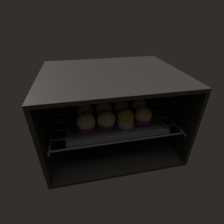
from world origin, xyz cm
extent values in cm
cube|color=black|center=(0.00, 22.00, -0.75)|extent=(59.00, 47.00, 1.50)
cube|color=black|center=(0.00, 22.00, 34.75)|extent=(59.00, 47.00, 1.50)
cube|color=black|center=(0.00, 44.75, 17.00)|extent=(59.00, 1.50, 34.00)
cube|color=black|center=(-28.75, 22.00, 17.00)|extent=(1.50, 47.00, 34.00)
cube|color=black|center=(28.75, 22.00, 17.00)|extent=(1.50, 47.00, 34.00)
cylinder|color=#4C494C|center=(0.00, 3.00, 13.60)|extent=(54.00, 0.80, 0.80)
cylinder|color=#4C494C|center=(0.00, 9.33, 13.60)|extent=(54.00, 0.80, 0.80)
cylinder|color=#4C494C|center=(0.00, 15.67, 13.60)|extent=(54.00, 0.80, 0.80)
cylinder|color=#4C494C|center=(0.00, 22.00, 13.60)|extent=(54.00, 0.80, 0.80)
cylinder|color=#4C494C|center=(0.00, 28.33, 13.60)|extent=(54.00, 0.80, 0.80)
cylinder|color=#4C494C|center=(0.00, 34.67, 13.60)|extent=(54.00, 0.80, 0.80)
cylinder|color=#4C494C|center=(0.00, 41.00, 13.60)|extent=(54.00, 0.80, 0.80)
cylinder|color=#4C494C|center=(-27.00, 22.00, 13.60)|extent=(0.80, 42.00, 0.80)
cylinder|color=#4C494C|center=(27.00, 22.00, 13.60)|extent=(0.80, 42.00, 0.80)
cube|color=#4C4C51|center=(0.00, 20.16, 14.60)|extent=(41.73, 33.42, 1.20)
cube|color=#4C4C51|center=(0.00, 3.85, 15.70)|extent=(41.73, 0.80, 1.00)
cube|color=#4C4C51|center=(0.00, 36.47, 15.70)|extent=(41.73, 0.80, 1.00)
cube|color=#4C4C51|center=(-20.46, 20.16, 15.70)|extent=(0.80, 33.42, 1.00)
cube|color=#4C4C51|center=(20.46, 20.16, 15.70)|extent=(0.80, 33.42, 1.00)
cylinder|color=#7A238C|center=(-12.58, 12.04, 16.73)|extent=(7.08, 7.08, 3.07)
sphere|color=#E0CC7A|center=(-12.58, 12.04, 19.01)|extent=(7.76, 7.76, 7.76)
sphere|color=#1E6023|center=(-13.22, 11.72, 22.10)|extent=(1.78, 1.78, 1.78)
cylinder|color=#7A238C|center=(-4.20, 12.08, 16.73)|extent=(7.08, 7.08, 3.07)
sphere|color=#E0CC7A|center=(-4.20, 12.08, 18.84)|extent=(7.60, 7.60, 7.60)
sphere|color=#28702D|center=(-3.89, 12.13, 21.19)|extent=(1.78, 1.78, 1.78)
cylinder|color=silver|center=(4.17, 11.61, 16.73)|extent=(7.08, 7.08, 3.07)
sphere|color=gold|center=(4.17, 11.61, 19.41)|extent=(6.97, 6.97, 6.97)
sphere|color=#1E6023|center=(4.49, 11.73, 21.86)|extent=(2.06, 2.06, 2.06)
cylinder|color=#7A238C|center=(12.15, 12.07, 16.73)|extent=(7.08, 7.08, 3.07)
sphere|color=#DBBC60|center=(12.15, 12.07, 19.02)|extent=(7.45, 7.45, 7.45)
sphere|color=#28702D|center=(12.69, 12.18, 21.87)|extent=(1.87, 1.87, 1.87)
cylinder|color=#1928B7|center=(-12.32, 20.21, 16.73)|extent=(7.08, 7.08, 3.07)
sphere|color=gold|center=(-12.32, 20.21, 19.26)|extent=(7.16, 7.16, 7.16)
cylinder|color=#0C8C84|center=(-3.92, 20.47, 16.73)|extent=(7.08, 7.08, 3.07)
sphere|color=gold|center=(-3.92, 20.47, 19.43)|extent=(7.68, 7.68, 7.68)
cylinder|color=#0C8C84|center=(4.26, 20.32, 16.73)|extent=(7.08, 7.08, 3.07)
sphere|color=gold|center=(4.26, 20.32, 19.48)|extent=(6.94, 6.94, 6.94)
sphere|color=#1E6023|center=(4.63, 19.77, 22.38)|extent=(2.31, 2.31, 2.31)
cylinder|color=#1928B7|center=(12.81, 20.02, 16.73)|extent=(7.08, 7.08, 3.07)
sphere|color=gold|center=(12.81, 20.02, 19.11)|extent=(7.64, 7.64, 7.64)
sphere|color=#28702D|center=(14.46, 20.29, 21.50)|extent=(1.78, 1.78, 1.78)
cylinder|color=#1928B7|center=(-12.63, 28.47, 16.73)|extent=(7.08, 7.08, 3.07)
sphere|color=gold|center=(-12.63, 28.47, 19.53)|extent=(7.50, 7.50, 7.50)
cylinder|color=#1928B7|center=(-4.13, 28.61, 16.73)|extent=(7.08, 7.08, 3.07)
sphere|color=gold|center=(-4.13, 28.61, 18.94)|extent=(7.14, 7.14, 7.14)
sphere|color=#1E6023|center=(-4.63, 28.92, 21.35)|extent=(2.48, 2.48, 2.48)
cylinder|color=#1928B7|center=(3.94, 28.59, 16.73)|extent=(7.08, 7.08, 3.07)
sphere|color=gold|center=(3.94, 28.59, 19.38)|extent=(7.76, 7.76, 7.76)
sphere|color=#19511E|center=(4.09, 29.08, 22.33)|extent=(2.20, 2.20, 2.20)
cylinder|color=#1928B7|center=(12.27, 28.86, 16.73)|extent=(7.08, 7.08, 3.07)
sphere|color=gold|center=(12.27, 28.86, 19.34)|extent=(6.98, 6.98, 6.98)
sphere|color=#28702D|center=(13.24, 27.64, 22.24)|extent=(1.67, 1.67, 1.67)
camera|label=1|loc=(-13.57, -45.19, 57.86)|focal=26.91mm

